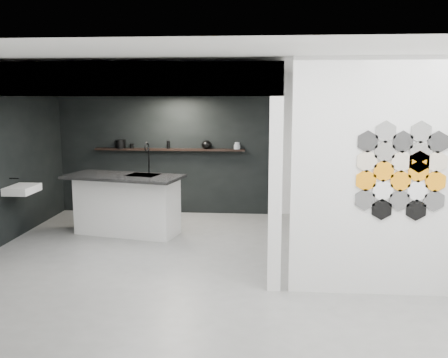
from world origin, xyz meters
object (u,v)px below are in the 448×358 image
wall_basin (22,189)px  glass_vase (237,146)px  stockpot (120,144)px  partition_panel (396,179)px  glass_bowl (237,147)px  bottle_dark (168,145)px  utensil_cup (132,146)px  kettle (206,145)px  kitchen_island (127,204)px

wall_basin → glass_vase: bearing=31.3°
stockpot → partition_panel: bearing=-41.2°
glass_bowl → bottle_dark: bottle_dark is taller
utensil_cup → kettle: bearing=0.0°
stockpot → glass_vase: (2.34, 0.00, -0.02)m
wall_basin → kitchen_island: (1.59, 0.51, -0.32)m
kettle → utensil_cup: (-1.50, 0.00, -0.04)m
glass_bowl → bottle_dark: (-1.37, 0.00, 0.03)m
partition_panel → stockpot: bearing=138.8°
wall_basin → utensil_cup: size_ratio=6.35×
kitchen_island → bottle_dark: size_ratio=13.51×
glass_bowl → kitchen_island: bearing=-139.1°
wall_basin → glass_bowl: 4.00m
glass_bowl → utensil_cup: utensil_cup is taller
partition_panel → stockpot: 5.87m
partition_panel → stockpot: size_ratio=13.71×
wall_basin → kitchen_island: size_ratio=0.29×
wall_basin → kitchen_island: 1.70m
kitchen_island → bottle_dark: 1.83m
stockpot → bottle_dark: 0.97m
glass_vase → utensil_cup: (-2.11, 0.00, -0.02)m
kettle → glass_vase: kettle is taller
bottle_dark → utensil_cup: bottle_dark is taller
stockpot → utensil_cup: stockpot is taller
kettle → stockpot: bearing=178.1°
kitchen_island → stockpot: bearing=121.8°
utensil_cup → wall_basin: bearing=-121.8°
kitchen_island → stockpot: kitchen_island is taller
glass_vase → bottle_dark: bearing=180.0°
bottle_dark → utensil_cup: size_ratio=1.64×
glass_vase → kettle: bearing=180.0°
glass_bowl → utensil_cup: bearing=180.0°
partition_panel → kettle: 4.70m
partition_panel → bottle_dark: size_ratio=18.05×
stockpot → glass_vase: size_ratio=1.49×
kitchen_island → glass_vase: bearing=53.5°
wall_basin → bottle_dark: bottle_dark is taller
wall_basin → kettle: 3.51m
wall_basin → glass_vase: size_ratio=4.38×
glass_vase → bottle_dark: 1.37m
wall_basin → utensil_cup: 2.48m
kettle → glass_bowl: kettle is taller
wall_basin → utensil_cup: bearing=58.2°
partition_panel → bottle_dark: 5.18m
kettle → utensil_cup: 1.50m
wall_basin → bottle_dark: (2.02, 2.07, 0.55)m
wall_basin → kitchen_island: kitchen_island is taller
stockpot → kettle: bearing=0.0°
partition_panel → wall_basin: 5.78m
partition_panel → utensil_cup: 5.70m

